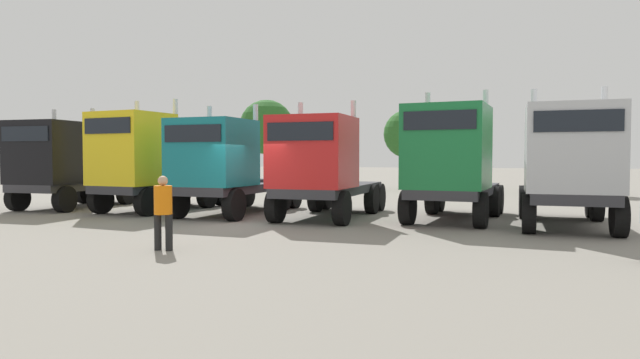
# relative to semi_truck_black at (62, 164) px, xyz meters

# --- Properties ---
(ground) EXTENTS (200.00, 200.00, 0.00)m
(ground) POSITION_rel_semi_truck_black_xyz_m (9.39, -2.28, -1.82)
(ground) COLOR gray
(semi_truck_black) EXTENTS (2.80, 6.21, 4.09)m
(semi_truck_black) POSITION_rel_semi_truck_black_xyz_m (0.00, 0.00, 0.00)
(semi_truck_black) COLOR #333338
(semi_truck_black) RESTS_ON ground
(semi_truck_yellow) EXTENTS (3.12, 6.11, 4.32)m
(semi_truck_yellow) POSITION_rel_semi_truck_black_xyz_m (3.91, -0.04, 0.11)
(semi_truck_yellow) COLOR #333338
(semi_truck_yellow) RESTS_ON ground
(semi_truck_teal) EXTENTS (2.75, 6.27, 3.98)m
(semi_truck_teal) POSITION_rel_semi_truck_black_xyz_m (7.47, -0.32, -0.04)
(semi_truck_teal) COLOR #333338
(semi_truck_teal) RESTS_ON ground
(semi_truck_red) EXTENTS (2.60, 6.24, 3.99)m
(semi_truck_red) POSITION_rel_semi_truck_black_xyz_m (11.12, -0.38, -0.04)
(semi_truck_red) COLOR #333338
(semi_truck_red) RESTS_ON ground
(semi_truck_green) EXTENTS (3.05, 6.10, 4.29)m
(semi_truck_green) POSITION_rel_semi_truck_black_xyz_m (15.26, 0.31, 0.14)
(semi_truck_green) COLOR #333338
(semi_truck_green) RESTS_ON ground
(semi_truck_silver) EXTENTS (2.58, 6.26, 4.13)m
(semi_truck_silver) POSITION_rel_semi_truck_black_xyz_m (18.66, -0.50, 0.02)
(semi_truck_silver) COLOR #333338
(semi_truck_silver) RESTS_ON ground
(visitor_in_hivis) EXTENTS (0.45, 0.43, 1.67)m
(visitor_in_hivis) POSITION_rel_semi_truck_black_xyz_m (9.68, -7.20, -0.85)
(visitor_in_hivis) COLOR black
(visitor_in_hivis) RESTS_ON ground
(oak_far_left) EXTENTS (4.08, 4.08, 6.40)m
(oak_far_left) POSITION_rel_semi_truck_black_xyz_m (-0.07, 20.30, 2.53)
(oak_far_left) COLOR #4C3823
(oak_far_left) RESTS_ON ground
(oak_far_centre) EXTENTS (3.10, 3.10, 5.14)m
(oak_far_centre) POSITION_rel_semi_truck_black_xyz_m (10.97, 17.63, 1.75)
(oak_far_centre) COLOR #4C3823
(oak_far_centre) RESTS_ON ground
(oak_far_right) EXTENTS (3.07, 3.07, 4.94)m
(oak_far_right) POSITION_rel_semi_truck_black_xyz_m (20.16, 16.92, 1.57)
(oak_far_right) COLOR #4C3823
(oak_far_right) RESTS_ON ground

